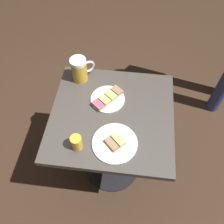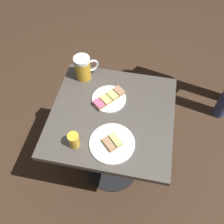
{
  "view_description": "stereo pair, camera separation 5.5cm",
  "coord_description": "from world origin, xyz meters",
  "views": [
    {
      "loc": [
        0.74,
        0.09,
        1.85
      ],
      "look_at": [
        0.0,
        0.0,
        0.77
      ],
      "focal_mm": 38.18,
      "sensor_mm": 36.0,
      "label": 1
    },
    {
      "loc": [
        0.73,
        0.14,
        1.85
      ],
      "look_at": [
        0.0,
        0.0,
        0.77
      ],
      "focal_mm": 38.18,
      "sensor_mm": 36.0,
      "label": 2
    }
  ],
  "objects": [
    {
      "name": "ground_plane",
      "position": [
        0.0,
        0.0,
        0.0
      ],
      "size": [
        6.0,
        6.0,
        0.0
      ],
      "primitive_type": "plane",
      "color": "#382619"
    },
    {
      "name": "cafe_table",
      "position": [
        0.0,
        0.0,
        0.56
      ],
      "size": [
        0.67,
        0.69,
        0.75
      ],
      "color": "black",
      "rests_on": "ground_plane"
    },
    {
      "name": "plate_near",
      "position": [
        -0.1,
        -0.04,
        0.76
      ],
      "size": [
        0.2,
        0.2,
        0.03
      ],
      "color": "white",
      "rests_on": "cafe_table"
    },
    {
      "name": "plate_far",
      "position": [
        0.18,
        0.04,
        0.76
      ],
      "size": [
        0.24,
        0.24,
        0.03
      ],
      "color": "white",
      "rests_on": "cafe_table"
    },
    {
      "name": "beer_mug",
      "position": [
        -0.24,
        -0.22,
        0.82
      ],
      "size": [
        0.11,
        0.13,
        0.15
      ],
      "color": "gold",
      "rests_on": "cafe_table"
    },
    {
      "name": "beer_glass_small",
      "position": [
        0.22,
        -0.15,
        0.79
      ],
      "size": [
        0.06,
        0.06,
        0.09
      ],
      "primitive_type": "cylinder",
      "color": "gold",
      "rests_on": "cafe_table"
    }
  ]
}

